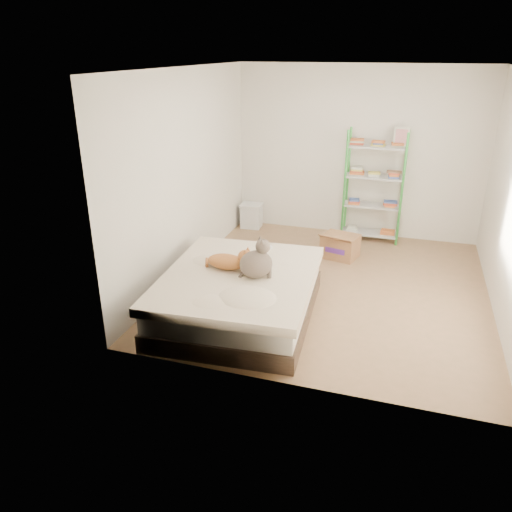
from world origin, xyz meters
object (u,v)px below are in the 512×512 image
at_px(orange_cat, 226,260).
at_px(grey_cat, 256,258).
at_px(cardboard_box, 340,246).
at_px(white_bin, 251,215).
at_px(bed, 239,295).
at_px(shelf_unit, 374,185).

relative_size(orange_cat, grey_cat, 1.20).
bearing_deg(grey_cat, cardboard_box, -45.72).
bearing_deg(white_bin, grey_cat, -71.14).
bearing_deg(grey_cat, orange_cat, 44.63).
xyz_separation_m(bed, grey_cat, (0.20, -0.02, 0.47)).
xyz_separation_m(shelf_unit, white_bin, (-1.96, -0.03, -0.66)).
distance_m(bed, grey_cat, 0.52).
height_order(bed, shelf_unit, shelf_unit).
distance_m(grey_cat, white_bin, 3.13).
distance_m(bed, orange_cat, 0.42).
bearing_deg(orange_cat, cardboard_box, 65.47).
bearing_deg(orange_cat, bed, -24.68).
relative_size(shelf_unit, cardboard_box, 3.12).
xyz_separation_m(shelf_unit, cardboard_box, (-0.34, -0.89, -0.69)).
bearing_deg(cardboard_box, grey_cat, -93.08).
xyz_separation_m(bed, cardboard_box, (0.82, 2.04, -0.09)).
bearing_deg(cardboard_box, bed, -98.21).
bearing_deg(white_bin, orange_cat, -77.66).
bearing_deg(bed, shelf_unit, 64.72).
height_order(grey_cat, shelf_unit, shelf_unit).
xyz_separation_m(orange_cat, grey_cat, (0.38, -0.11, 0.11)).
relative_size(shelf_unit, white_bin, 4.32).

